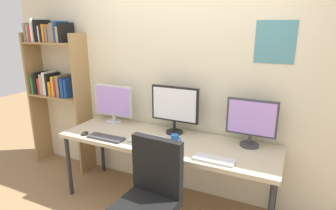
% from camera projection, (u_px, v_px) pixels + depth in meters
% --- Properties ---
extents(wall_back, '(4.60, 0.11, 2.60)m').
position_uv_depth(wall_back, '(183.00, 78.00, 2.97)').
color(wall_back, beige).
rests_on(wall_back, ground_plane).
extents(desk, '(2.20, 0.68, 0.74)m').
position_uv_depth(desk, '(166.00, 144.00, 2.78)').
color(desk, tan).
rests_on(desk, ground_plane).
extents(bookshelf, '(0.83, 0.28, 1.93)m').
position_uv_depth(bookshelf, '(55.00, 75.00, 3.52)').
color(bookshelf, '#9E7A4C').
rests_on(bookshelf, ground_plane).
extents(monitor_left, '(0.50, 0.18, 0.45)m').
position_uv_depth(monitor_left, '(113.00, 103.00, 3.20)').
color(monitor_left, silver).
rests_on(monitor_left, desk).
extents(monitor_center, '(0.52, 0.18, 0.50)m').
position_uv_depth(monitor_center, '(175.00, 107.00, 2.87)').
color(monitor_center, black).
rests_on(monitor_center, desk).
extents(monitor_right, '(0.46, 0.18, 0.45)m').
position_uv_depth(monitor_right, '(251.00, 121.00, 2.56)').
color(monitor_right, '#38383D').
rests_on(monitor_right, desk).
extents(keyboard_left, '(0.39, 0.13, 0.02)m').
position_uv_depth(keyboard_left, '(106.00, 138.00, 2.79)').
color(keyboard_left, '#38383D').
rests_on(keyboard_left, desk).
extents(keyboard_right, '(0.35, 0.13, 0.02)m').
position_uv_depth(keyboard_right, '(214.00, 160.00, 2.33)').
color(keyboard_right, silver).
rests_on(keyboard_right, desk).
extents(computer_mouse, '(0.06, 0.10, 0.03)m').
position_uv_depth(computer_mouse, '(85.00, 133.00, 2.89)').
color(computer_mouse, black).
rests_on(computer_mouse, desk).
extents(laptop_closed, '(0.33, 0.23, 0.02)m').
position_uv_depth(laptop_closed, '(147.00, 140.00, 2.74)').
color(laptop_closed, silver).
rests_on(laptop_closed, desk).
extents(coffee_mug, '(0.11, 0.08, 0.09)m').
position_uv_depth(coffee_mug, '(175.00, 139.00, 2.67)').
color(coffee_mug, blue).
rests_on(coffee_mug, desk).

